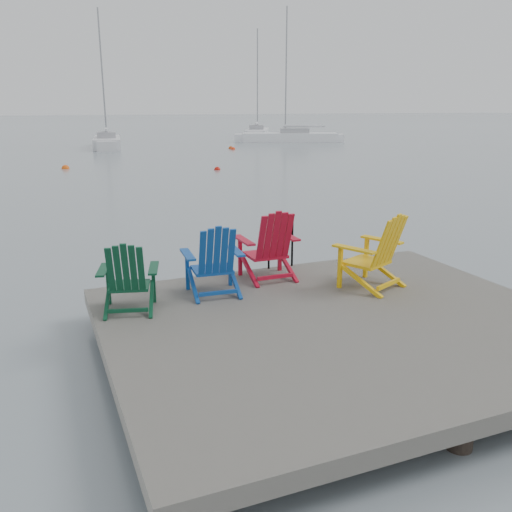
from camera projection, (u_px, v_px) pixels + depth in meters
name	position (u px, v px, depth m)	size (l,w,h in m)	color
ground	(340.00, 354.00, 7.18)	(400.00, 400.00, 0.00)	gray
dock	(341.00, 330.00, 7.09)	(6.00, 5.00, 1.40)	#2F2D2A
handrail	(281.00, 236.00, 9.18)	(0.48, 0.04, 0.90)	black
chair_green	(128.00, 276.00, 7.18)	(0.91, 0.87, 0.99)	#0B3E25
chair_blue	(214.00, 260.00, 7.82)	(0.89, 0.84, 1.06)	#0E4093
chair_red	(269.00, 245.00, 8.53)	(0.90, 0.83, 1.13)	#B30D25
chair_yellow	(375.00, 251.00, 8.12)	(1.12, 1.08, 1.15)	#EEB30D
sailboat_near	(107.00, 143.00, 42.45)	(2.99, 7.74, 10.53)	silver
sailboat_mid	(257.00, 133.00, 57.32)	(5.31, 8.07, 11.05)	white
sailboat_far	(290.00, 138.00, 48.96)	(8.65, 5.26, 11.67)	white
buoy_a	(217.00, 170.00, 27.79)	(0.33, 0.33, 0.33)	#BA150A
buoy_b	(66.00, 169.00, 28.30)	(0.40, 0.40, 0.40)	#EC530D
buoy_c	(233.00, 149.00, 40.78)	(0.35, 0.35, 0.35)	red
buoy_d	(231.00, 149.00, 41.54)	(0.38, 0.38, 0.38)	#BD3E0B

